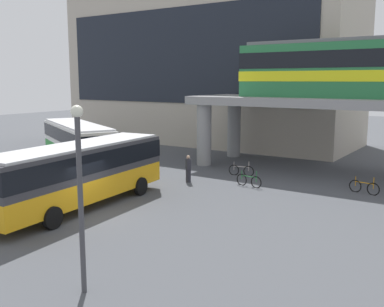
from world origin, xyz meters
name	(u,v)px	position (x,y,z in m)	size (l,w,h in m)	color
ground_plane	(204,178)	(0.00, 10.00, 0.00)	(120.00, 120.00, 0.00)	#47494F
station_building	(209,66)	(-9.64, 26.02, 7.83)	(29.87, 11.22, 15.65)	#B2A899
bus_main	(79,169)	(-1.55, 0.71, 1.99)	(3.58, 11.23, 3.22)	orange
bus_secondary	(77,140)	(-9.91, 8.13, 1.99)	(10.98, 7.31, 3.22)	#268C33
bicycle_silver	(241,170)	(1.65, 12.02, 0.36)	(1.78, 0.30, 1.04)	black
bicycle_green	(249,181)	(3.48, 9.52, 0.36)	(1.78, 0.30, 1.04)	black
bicycle_orange	(364,187)	(9.67, 11.64, 0.36)	(1.77, 0.42, 1.04)	black
pedestrian_near_building	(188,169)	(-0.25, 8.49, 0.80)	(0.47, 0.46, 1.71)	#26262D
lamp_post	(80,183)	(5.49, -5.54, 3.38)	(0.36, 0.36, 5.66)	#3F3F44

